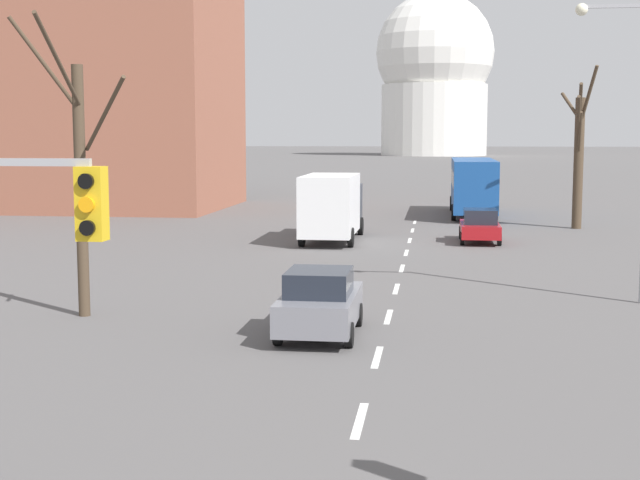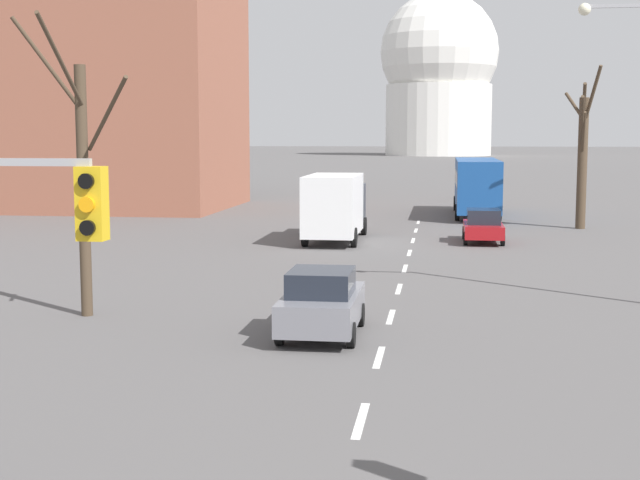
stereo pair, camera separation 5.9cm
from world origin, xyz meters
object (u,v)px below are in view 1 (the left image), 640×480
at_px(street_lamp_right, 635,122).
at_px(city_bus, 473,183).
at_px(traffic_signal_near_left, 9,233).
at_px(sedan_mid_centre, 480,226).
at_px(sedan_near_left, 320,303).
at_px(delivery_truck, 332,205).
at_px(sedan_near_right, 476,189).

xyz_separation_m(street_lamp_right, city_bus, (-3.51, 28.49, -3.28)).
bearing_deg(traffic_signal_near_left, sedan_mid_centre, 76.25).
xyz_separation_m(sedan_near_left, city_bus, (4.98, 34.02, 1.22)).
bearing_deg(delivery_truck, sedan_near_left, -84.09).
bearing_deg(delivery_truck, city_bus, 63.67).
bearing_deg(city_bus, sedan_near_left, -98.33).
distance_m(traffic_signal_near_left, sedan_mid_centre, 31.74).
bearing_deg(sedan_near_left, delivery_truck, 95.91).
distance_m(sedan_near_right, delivery_truck, 30.30).
relative_size(traffic_signal_near_left, sedan_near_left, 1.25).
relative_size(sedan_mid_centre, delivery_truck, 0.54).
bearing_deg(sedan_near_left, city_bus, 81.67).
distance_m(traffic_signal_near_left, city_bus, 45.23).
distance_m(street_lamp_right, sedan_mid_centre, 15.77).
height_order(sedan_near_right, city_bus, city_bus).
relative_size(traffic_signal_near_left, sedan_mid_centre, 1.24).
height_order(sedan_near_left, city_bus, city_bus).
bearing_deg(sedan_near_right, sedan_near_left, -96.74).
bearing_deg(sedan_mid_centre, sedan_near_right, 88.02).
xyz_separation_m(street_lamp_right, delivery_truck, (-10.54, 14.28, -3.63)).
bearing_deg(sedan_mid_centre, traffic_signal_near_left, -103.75).
bearing_deg(traffic_signal_near_left, street_lamp_right, 55.10).
xyz_separation_m(sedan_near_right, sedan_mid_centre, (-1.00, -28.88, 0.03)).
bearing_deg(sedan_mid_centre, sedan_near_left, -103.39).
distance_m(traffic_signal_near_left, delivery_truck, 30.41).
height_order(sedan_near_left, sedan_mid_centre, sedan_near_left).
xyz_separation_m(sedan_mid_centre, city_bus, (0.17, 13.84, 1.27)).
bearing_deg(city_bus, traffic_signal_near_left, -99.80).
relative_size(street_lamp_right, sedan_near_left, 2.26).
distance_m(sedan_near_left, sedan_near_right, 49.40).
bearing_deg(sedan_near_right, traffic_signal_near_left, -98.13).
height_order(sedan_near_right, sedan_mid_centre, sedan_mid_centre).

